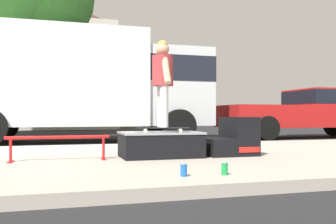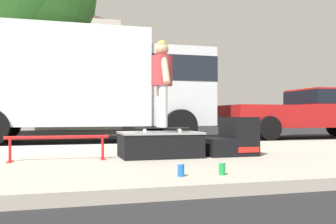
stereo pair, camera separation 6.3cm
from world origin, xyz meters
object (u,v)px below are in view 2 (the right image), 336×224
Objects in this scene: grind_rail at (58,142)px; soda_can_b at (181,170)px; box_truck at (89,81)px; skateboard at (162,128)px; kicker_ramp at (231,139)px; skate_box at (160,144)px; pickup_truck_red at (311,111)px; soda_can at (222,169)px; skater_kid at (162,76)px.

grind_rail is 10.75× the size of soda_can_b.
grind_rail is 0.20× the size of box_truck.
box_truck is (-0.42, 7.21, 1.52)m from soda_can_b.
soda_can_b is (-0.25, -1.70, -0.36)m from skateboard.
kicker_ramp is 6.00× the size of soda_can_b.
skate_box is 0.20× the size of pickup_truck_red.
grind_rail is at bearing -179.04° from kicker_ramp.
skate_box reaches higher than soda_can.
skate_box is at bearing -83.15° from box_truck.
box_truck is at bearing 82.01° from grind_rail.
pickup_truck_red is at bearing 46.49° from soda_can_b.
skate_box is 1.54× the size of kicker_ramp.
pickup_truck_red is (7.24, -0.03, -0.81)m from box_truck.
pickup_truck_red is at bearing 48.44° from soda_can.
soda_can_b is 0.02× the size of pickup_truck_red.
pickup_truck_red is (6.82, 7.18, 0.71)m from soda_can_b.
box_truck is at bearing 96.85° from skate_box.
soda_can_b is at bearing -133.51° from pickup_truck_red.
pickup_truck_red is at bearing 39.46° from skate_box.
kicker_ramp reaches higher than soda_can_b.
pickup_truck_red reaches higher than skate_box.
box_truck is (0.77, 5.49, 1.33)m from grind_rail.
skateboard is 1.77m from soda_can.
soda_can is 0.43m from soda_can_b.
skater_kid is 0.22× the size of pickup_truck_red.
soda_can is at bearing -84.14° from skateboard.
pickup_truck_red is (6.39, 7.21, 0.71)m from soda_can.
soda_can_b is at bearing 176.80° from soda_can.
skateboard reaches higher than soda_can.
skateboard is (-1.12, -0.06, 0.18)m from kicker_ramp.
pickup_truck_red is at bearing 39.84° from skater_kid.
skate_box is 1.43m from grind_rail.
skater_kid is at bearing -140.16° from pickup_truck_red.
pickup_truck_red reaches higher than skateboard.
kicker_ramp is at bearing -0.02° from skate_box.
skateboard is 0.75m from skater_kid.
soda_can_b is at bearing -86.66° from box_truck.
skateboard is 6.38× the size of soda_can.
pickup_truck_red is (6.57, 5.48, -0.40)m from skater_kid.
box_truck is 7.28m from pickup_truck_red.
box_truck reaches higher than skater_kid.
soda_can is at bearing -117.84° from kicker_ramp.
soda_can and soda_can_b have the same top height.
kicker_ramp is 0.13× the size of pickup_truck_red.
soda_can_b is (-0.25, -1.70, -1.11)m from skater_kid.
box_truck reaches higher than skate_box.
skater_kid is at bearing -0.62° from grind_rail.
kicker_ramp is 7.70m from pickup_truck_red.
skateboard is 0.12× the size of box_truck.
skate_box is 8.55m from pickup_truck_red.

